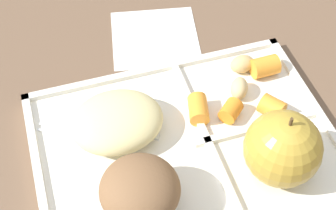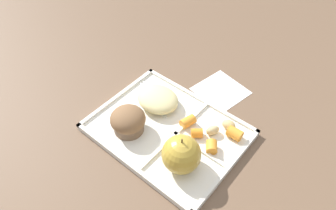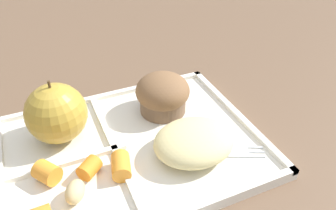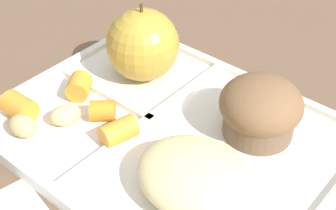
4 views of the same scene
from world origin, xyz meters
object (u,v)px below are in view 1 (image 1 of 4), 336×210
(green_apple, at_px, (283,149))
(plastic_fork, at_px, (92,129))
(lunch_tray, at_px, (187,150))
(bran_muffin, at_px, (140,193))

(green_apple, height_order, plastic_fork, green_apple)
(lunch_tray, distance_m, green_apple, 0.12)
(lunch_tray, bearing_deg, plastic_fork, -29.97)
(plastic_fork, bearing_deg, lunch_tray, 150.03)
(green_apple, distance_m, plastic_fork, 0.23)
(lunch_tray, distance_m, bran_muffin, 0.10)
(lunch_tray, height_order, green_apple, green_apple)
(bran_muffin, xyz_separation_m, plastic_fork, (0.03, -0.12, -0.03))
(bran_muffin, distance_m, plastic_fork, 0.13)
(bran_muffin, height_order, plastic_fork, bran_muffin)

